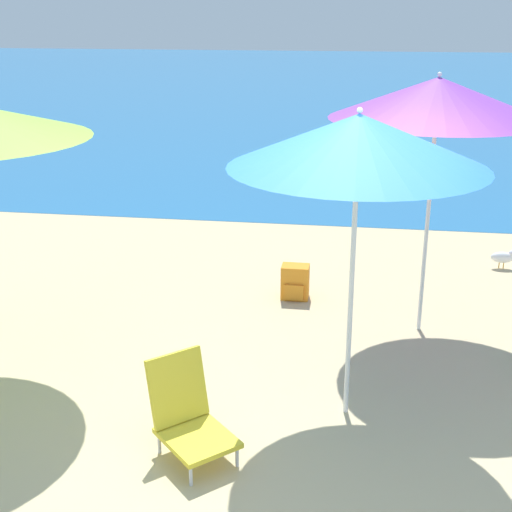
{
  "coord_description": "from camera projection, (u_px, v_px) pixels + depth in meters",
  "views": [
    {
      "loc": [
        0.22,
        -4.34,
        2.91
      ],
      "look_at": [
        -0.58,
        1.0,
        1.0
      ],
      "focal_mm": 50.0,
      "sensor_mm": 36.0,
      "label": 1
    }
  ],
  "objects": [
    {
      "name": "beach_umbrella_blue",
      "position": [
        358.0,
        141.0,
        4.71
      ],
      "size": [
        1.77,
        1.77,
        2.28
      ],
      "color": "white",
      "rests_on": "ground"
    },
    {
      "name": "beach_chair_yellow",
      "position": [
        188.0,
        413.0,
        4.82
      ],
      "size": [
        0.7,
        0.71,
        0.68
      ],
      "rotation": [
        0.0,
        0.0,
        0.76
      ],
      "color": "silver",
      "rests_on": "ground"
    },
    {
      "name": "backpack_orange",
      "position": [
        295.0,
        282.0,
        7.42
      ],
      "size": [
        0.28,
        0.23,
        0.36
      ],
      "color": "orange",
      "rests_on": "ground"
    },
    {
      "name": "beach_umbrella_purple",
      "position": [
        438.0,
        98.0,
        6.05
      ],
      "size": [
        1.86,
        1.86,
        2.38
      ],
      "color": "white",
      "rests_on": "ground"
    },
    {
      "name": "ground_plane",
      "position": [
        316.0,
        439.0,
        5.05
      ],
      "size": [
        60.0,
        60.0,
        0.0
      ],
      "primitive_type": "plane",
      "color": "#C6B284"
    },
    {
      "name": "seagull",
      "position": [
        503.0,
        257.0,
        8.28
      ],
      "size": [
        0.27,
        0.11,
        0.23
      ],
      "color": "gold",
      "rests_on": "ground"
    },
    {
      "name": "sea_water",
      "position": [
        360.0,
        82.0,
        28.54
      ],
      "size": [
        60.0,
        40.0,
        0.01
      ],
      "color": "#23669E",
      "rests_on": "ground"
    }
  ]
}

